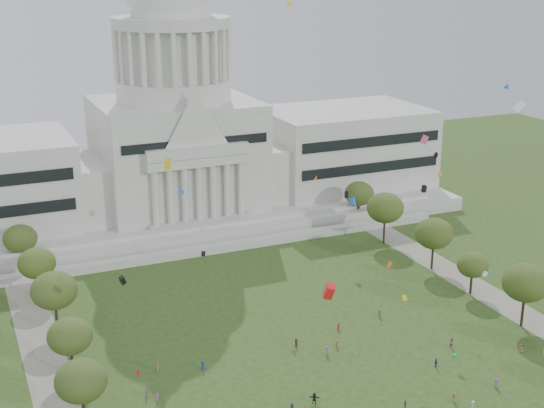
{
  "coord_description": "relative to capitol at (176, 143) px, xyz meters",
  "views": [
    {
      "loc": [
        -59.36,
        -91.32,
        71.81
      ],
      "look_at": [
        0.0,
        45.0,
        24.0
      ],
      "focal_mm": 50.0,
      "sensor_mm": 36.0,
      "label": 1
    }
  ],
  "objects": [
    {
      "name": "capitol",
      "position": [
        0.0,
        0.0,
        0.0
      ],
      "size": [
        160.0,
        64.5,
        91.3
      ],
      "color": "beige",
      "rests_on": "ground"
    },
    {
      "name": "path_left",
      "position": [
        -48.0,
        -83.59,
        -22.28
      ],
      "size": [
        8.0,
        160.0,
        0.04
      ],
      "primitive_type": "cube",
      "color": "gray",
      "rests_on": "ground"
    },
    {
      "name": "path_right",
      "position": [
        48.0,
        -83.59,
        -22.28
      ],
      "size": [
        8.0,
        160.0,
        0.04
      ],
      "primitive_type": "cube",
      "color": "gray",
      "rests_on": "ground"
    },
    {
      "name": "row_tree_l_2",
      "position": [
        -45.04,
        -96.29,
        -13.79
      ],
      "size": [
        8.42,
        8.42,
        11.97
      ],
      "color": "black",
      "rests_on": "ground"
    },
    {
      "name": "row_tree_r_2",
      "position": [
        44.17,
        -96.15,
        -12.64
      ],
      "size": [
        9.55,
        9.55,
        13.58
      ],
      "color": "black",
      "rests_on": "ground"
    },
    {
      "name": "row_tree_l_3",
      "position": [
        -44.09,
        -79.67,
        -14.09
      ],
      "size": [
        8.12,
        8.12,
        11.55
      ],
      "color": "black",
      "rests_on": "ground"
    },
    {
      "name": "row_tree_r_3",
      "position": [
        44.4,
        -79.1,
        -15.21
      ],
      "size": [
        7.01,
        7.01,
        9.98
      ],
      "color": "black",
      "rests_on": "ground"
    },
    {
      "name": "row_tree_l_4",
      "position": [
        -44.08,
        -61.17,
        -12.9
      ],
      "size": [
        9.29,
        9.29,
        13.21
      ],
      "color": "black",
      "rests_on": "ground"
    },
    {
      "name": "row_tree_r_4",
      "position": [
        44.76,
        -63.55,
        -13.01
      ],
      "size": [
        9.19,
        9.19,
        13.06
      ],
      "color": "black",
      "rests_on": "ground"
    },
    {
      "name": "row_tree_l_5",
      "position": [
        -45.22,
        -42.58,
        -13.88
      ],
      "size": [
        8.33,
        8.33,
        11.85
      ],
      "color": "black",
      "rests_on": "ground"
    },
    {
      "name": "row_tree_r_5",
      "position": [
        43.49,
        -43.4,
        -12.37
      ],
      "size": [
        9.82,
        9.82,
        13.96
      ],
      "color": "black",
      "rests_on": "ground"
    },
    {
      "name": "row_tree_l_6",
      "position": [
        -46.87,
        -24.45,
        -14.02
      ],
      "size": [
        8.19,
        8.19,
        11.64
      ],
      "color": "black",
      "rests_on": "ground"
    },
    {
      "name": "row_tree_r_6",
      "position": [
        45.96,
        -25.46,
        -13.79
      ],
      "size": [
        8.42,
        8.42,
        11.97
      ],
      "color": "black",
      "rests_on": "ground"
    },
    {
      "name": "person_0",
      "position": [
        36.46,
        -105.0,
        -21.4
      ],
      "size": [
        1.02,
        0.85,
        1.79
      ],
      "primitive_type": "imported",
      "rotation": [
        0.0,
        0.0,
        5.91
      ],
      "color": "olive",
      "rests_on": "ground"
    },
    {
      "name": "person_2",
      "position": [
        25.46,
        -98.0,
        -21.3
      ],
      "size": [
        1.05,
        0.74,
        1.98
      ],
      "primitive_type": "imported",
      "rotation": [
        0.0,
        0.0,
        0.16
      ],
      "color": "#994C8C",
      "rests_on": "ground"
    },
    {
      "name": "person_3",
      "position": [
        14.25,
        -113.73,
        -21.4
      ],
      "size": [
        1.18,
        1.27,
        1.78
      ],
      "primitive_type": "imported",
      "rotation": [
        0.0,
        0.0,
        5.39
      ],
      "color": "olive",
      "rests_on": "ground"
    },
    {
      "name": "person_4",
      "position": [
        5.39,
        -112.32,
        -21.52
      ],
      "size": [
        0.75,
        1.01,
        1.54
      ],
      "primitive_type": "imported",
      "rotation": [
        0.0,
        0.0,
        4.39
      ],
      "color": "#33723F",
      "rests_on": "ground"
    },
    {
      "name": "person_5",
      "position": [
        -7.94,
        -104.88,
        -21.28
      ],
      "size": [
        1.99,
        1.66,
        2.04
      ],
      "primitive_type": "imported",
      "rotation": [
        0.0,
        0.0,
        2.56
      ],
      "color": "#26262B",
      "rests_on": "ground"
    },
    {
      "name": "person_9",
      "position": [
        15.64,
        -117.14,
        -21.46
      ],
      "size": [
        0.9,
        1.2,
        1.67
      ],
      "primitive_type": "imported",
      "rotation": [
        0.0,
        0.0,
        1.21
      ],
      "color": "silver",
      "rests_on": "ground"
    },
    {
      "name": "person_10",
      "position": [
        18.18,
        -103.01,
        -21.42
      ],
      "size": [
        0.68,
        1.08,
        1.74
      ],
      "primitive_type": "imported",
      "rotation": [
        0.0,
        0.0,
        1.44
      ],
      "color": "navy",
      "rests_on": "ground"
    },
    {
      "name": "distant_crowd",
      "position": [
        -16.31,
        -100.61,
        -21.42
      ],
      "size": [
        66.19,
        38.07,
        1.9
      ],
      "color": "silver",
      "rests_on": "ground"
    },
    {
      "name": "kite_swarm",
      "position": [
        1.57,
        -104.94,
        5.63
      ],
      "size": [
        78.47,
        106.36,
        60.6
      ],
      "color": "orange",
      "rests_on": "ground"
    }
  ]
}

